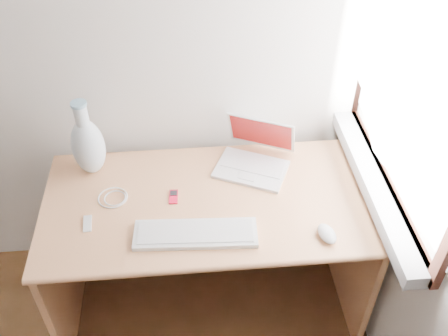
{
  "coord_description": "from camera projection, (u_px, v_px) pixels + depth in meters",
  "views": [
    {
      "loc": [
        0.97,
        -0.08,
        2.15
      ],
      "look_at": [
        1.1,
        1.35,
        0.87
      ],
      "focal_mm": 40.0,
      "sensor_mm": 36.0,
      "label": 1
    }
  ],
  "objects": [
    {
      "name": "window",
      "position": [
        411.0,
        76.0,
        1.66
      ],
      "size": [
        0.11,
        0.99,
        1.1
      ],
      "color": "white",
      "rests_on": "right_wall"
    },
    {
      "name": "desk",
      "position": [
        208.0,
        219.0,
        2.22
      ],
      "size": [
        1.34,
        0.67,
        0.71
      ],
      "color": "tan",
      "rests_on": "floor"
    },
    {
      "name": "laptop",
      "position": [
        250.0,
        156.0,
        2.16
      ],
      "size": [
        0.36,
        0.36,
        0.2
      ],
      "rotation": [
        0.0,
        0.0,
        -0.43
      ],
      "color": "white",
      "rests_on": "desk"
    },
    {
      "name": "external_keyboard",
      "position": [
        196.0,
        234.0,
        1.88
      ],
      "size": [
        0.47,
        0.17,
        0.02
      ],
      "rotation": [
        0.0,
        0.0,
        -0.05
      ],
      "color": "white",
      "rests_on": "desk"
    },
    {
      "name": "mouse",
      "position": [
        327.0,
        234.0,
        1.87
      ],
      "size": [
        0.08,
        0.11,
        0.04
      ],
      "primitive_type": "ellipsoid",
      "rotation": [
        0.0,
        0.0,
        0.22
      ],
      "color": "white",
      "rests_on": "desk"
    },
    {
      "name": "ipod",
      "position": [
        174.0,
        197.0,
        2.03
      ],
      "size": [
        0.04,
        0.08,
        0.01
      ],
      "rotation": [
        0.0,
        0.0,
        -0.04
      ],
      "color": "#B50C2B",
      "rests_on": "desk"
    },
    {
      "name": "cable_coil",
      "position": [
        113.0,
        198.0,
        2.03
      ],
      "size": [
        0.12,
        0.12,
        0.01
      ],
      "primitive_type": "torus",
      "rotation": [
        0.0,
        0.0,
        -0.02
      ],
      "color": "white",
      "rests_on": "desk"
    },
    {
      "name": "remote",
      "position": [
        87.0,
        224.0,
        1.92
      ],
      "size": [
        0.04,
        0.09,
        0.01
      ],
      "primitive_type": "cube",
      "rotation": [
        0.0,
        0.0,
        0.09
      ],
      "color": "white",
      "rests_on": "desk"
    },
    {
      "name": "vase",
      "position": [
        88.0,
        145.0,
        2.06
      ],
      "size": [
        0.14,
        0.14,
        0.35
      ],
      "color": "white",
      "rests_on": "desk"
    }
  ]
}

